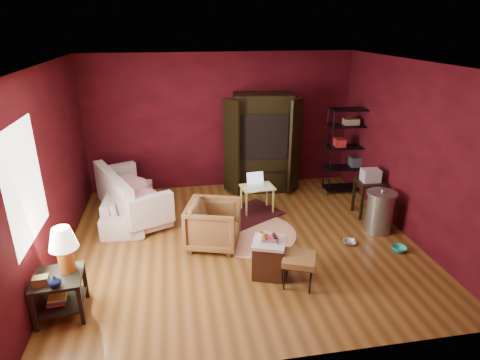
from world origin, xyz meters
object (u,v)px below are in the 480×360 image
(armchair, at_px, (214,223))
(laptop_desk, at_px, (257,189))
(side_table, at_px, (61,264))
(tv_armoire, at_px, (262,141))
(wire_shelving, at_px, (349,147))
(hamper, at_px, (269,257))
(sofa, at_px, (128,199))

(armchair, relative_size, laptop_desk, 1.09)
(side_table, height_order, tv_armoire, tv_armoire)
(wire_shelving, bearing_deg, tv_armoire, 168.51)
(side_table, distance_m, tv_armoire, 4.68)
(hamper, relative_size, tv_armoire, 0.31)
(laptop_desk, distance_m, wire_shelving, 2.19)
(hamper, xyz_separation_m, tv_armoire, (0.59, 3.08, 0.77))
(hamper, relative_size, wire_shelving, 0.35)
(armchair, height_order, wire_shelving, wire_shelving)
(sofa, bearing_deg, wire_shelving, -81.42)
(tv_armoire, bearing_deg, side_table, -126.85)
(sofa, relative_size, hamper, 2.95)
(laptop_desk, bearing_deg, tv_armoire, 67.08)
(laptop_desk, bearing_deg, sofa, 169.64)
(laptop_desk, bearing_deg, hamper, -103.59)
(hamper, bearing_deg, tv_armoire, 79.16)
(side_table, xyz_separation_m, hamper, (2.61, 0.31, -0.39))
(laptop_desk, bearing_deg, side_table, -146.96)
(tv_armoire, bearing_deg, hamper, -94.37)
(side_table, relative_size, wire_shelving, 0.63)
(side_table, relative_size, tv_armoire, 0.55)
(hamper, height_order, tv_armoire, tv_armoire)
(armchair, relative_size, tv_armoire, 0.40)
(side_table, bearing_deg, sofa, 78.09)
(armchair, distance_m, laptop_desk, 1.44)
(sofa, xyz_separation_m, laptop_desk, (2.35, -0.18, 0.10))
(side_table, bearing_deg, hamper, 6.80)
(sofa, height_order, side_table, side_table)
(tv_armoire, bearing_deg, sofa, -155.31)
(tv_armoire, bearing_deg, armchair, -113.83)
(sofa, distance_m, tv_armoire, 2.90)
(hamper, relative_size, laptop_desk, 0.84)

